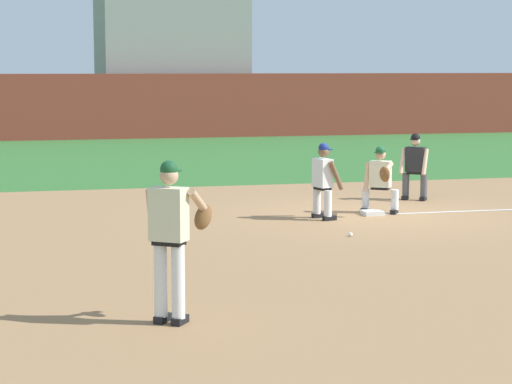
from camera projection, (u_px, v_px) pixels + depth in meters
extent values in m
plane|color=#336B2D|center=(372.00, 215.00, 19.52)|extent=(160.00, 160.00, 0.00)
cube|color=#9E754C|center=(298.00, 255.00, 15.40)|extent=(18.00, 18.00, 0.01)
cube|color=white|center=(372.00, 213.00, 19.52)|extent=(0.38, 0.38, 0.09)
sphere|color=white|center=(351.00, 235.00, 17.06)|extent=(0.07, 0.07, 0.07)
cube|color=black|center=(163.00, 319.00, 11.35)|extent=(0.24, 0.28, 0.09)
cylinder|color=white|center=(161.00, 280.00, 11.25)|extent=(0.15, 0.15, 0.84)
cube|color=black|center=(180.00, 320.00, 11.27)|extent=(0.24, 0.28, 0.09)
cylinder|color=white|center=(178.00, 282.00, 11.17)|extent=(0.15, 0.15, 0.84)
cube|color=black|center=(169.00, 242.00, 11.16)|extent=(0.39, 0.36, 0.06)
cube|color=beige|center=(169.00, 214.00, 11.12)|extent=(0.47, 0.43, 0.60)
sphere|color=tan|center=(169.00, 176.00, 11.08)|extent=(0.21, 0.21, 0.21)
sphere|color=#194C28|center=(169.00, 169.00, 11.07)|extent=(0.20, 0.20, 0.20)
cube|color=#194C28|center=(173.00, 171.00, 11.16)|extent=(0.20, 0.19, 0.02)
cylinder|color=tan|center=(152.00, 214.00, 11.28)|extent=(0.18, 0.21, 0.59)
cylinder|color=tan|center=(200.00, 204.00, 11.29)|extent=(0.38, 0.48, 0.41)
ellipsoid|color=brown|center=(203.00, 217.00, 11.39)|extent=(0.34, 0.36, 0.34)
cube|color=black|center=(394.00, 212.00, 19.66)|extent=(0.24, 0.28, 0.09)
cylinder|color=white|center=(395.00, 200.00, 19.67)|extent=(0.15, 0.15, 0.40)
cube|color=black|center=(365.00, 210.00, 19.88)|extent=(0.24, 0.28, 0.09)
cylinder|color=white|center=(365.00, 198.00, 19.89)|extent=(0.15, 0.15, 0.40)
cube|color=black|center=(380.00, 188.00, 19.75)|extent=(0.39, 0.36, 0.06)
cube|color=beige|center=(380.00, 174.00, 19.72)|extent=(0.47, 0.43, 0.52)
sphere|color=tan|center=(380.00, 154.00, 19.65)|extent=(0.21, 0.21, 0.21)
sphere|color=#194C28|center=(380.00, 151.00, 19.64)|extent=(0.20, 0.20, 0.20)
cube|color=#194C28|center=(379.00, 153.00, 19.56)|extent=(0.20, 0.19, 0.02)
cylinder|color=tan|center=(388.00, 169.00, 19.22)|extent=(0.41, 0.53, 0.24)
cylinder|color=tan|center=(367.00, 177.00, 19.73)|extent=(0.21, 0.25, 0.58)
ellipsoid|color=brown|center=(385.00, 174.00, 19.04)|extent=(0.29, 0.29, 0.35)
cube|color=black|center=(319.00, 215.00, 19.18)|extent=(0.28, 0.17, 0.09)
cylinder|color=white|center=(317.00, 201.00, 19.13)|extent=(0.15, 0.15, 0.50)
cube|color=black|center=(330.00, 218.00, 18.83)|extent=(0.28, 0.17, 0.09)
cylinder|color=white|center=(328.00, 203.00, 18.77)|extent=(0.15, 0.15, 0.50)
cube|color=black|center=(322.00, 188.00, 18.92)|extent=(0.28, 0.38, 0.06)
cube|color=white|center=(323.00, 173.00, 18.88)|extent=(0.33, 0.45, 0.54)
sphere|color=brown|center=(324.00, 152.00, 18.84)|extent=(0.21, 0.21, 0.21)
sphere|color=navy|center=(324.00, 148.00, 18.83)|extent=(0.20, 0.20, 0.20)
cube|color=navy|center=(328.00, 149.00, 18.88)|extent=(0.15, 0.19, 0.02)
cylinder|color=brown|center=(322.00, 173.00, 19.17)|extent=(0.34, 0.17, 0.56)
cylinder|color=brown|center=(336.00, 176.00, 18.73)|extent=(0.34, 0.17, 0.56)
cube|color=black|center=(423.00, 199.00, 21.61)|extent=(0.24, 0.27, 0.09)
cylinder|color=#515154|center=(424.00, 185.00, 21.61)|extent=(0.15, 0.15, 0.50)
cube|color=black|center=(405.00, 198.00, 21.76)|extent=(0.24, 0.27, 0.09)
cylinder|color=#515154|center=(406.00, 185.00, 21.76)|extent=(0.15, 0.15, 0.50)
cube|color=black|center=(415.00, 173.00, 21.65)|extent=(0.39, 0.36, 0.06)
cube|color=#232326|center=(415.00, 159.00, 21.62)|extent=(0.46, 0.43, 0.54)
sphere|color=#DBB28E|center=(415.00, 141.00, 21.55)|extent=(0.21, 0.21, 0.21)
sphere|color=black|center=(416.00, 138.00, 21.54)|extent=(0.20, 0.20, 0.20)
cube|color=black|center=(414.00, 139.00, 21.46)|extent=(0.20, 0.19, 0.02)
cylinder|color=#DBB28E|center=(425.00, 162.00, 21.39)|extent=(0.27, 0.32, 0.56)
cylinder|color=#DBB28E|center=(402.00, 161.00, 21.58)|extent=(0.27, 0.32, 0.56)
cube|color=brown|center=(184.00, 106.00, 40.56)|extent=(48.00, 0.50, 2.60)
cube|color=gray|center=(169.00, 64.00, 43.96)|extent=(6.10, 5.90, 6.00)
cube|color=gray|center=(177.00, 70.00, 41.95)|extent=(5.70, 0.85, 0.06)
cube|color=maroon|center=(121.00, 65.00, 41.22)|extent=(0.47, 0.20, 0.44)
cube|color=maroon|center=(136.00, 65.00, 41.36)|extent=(0.47, 0.20, 0.44)
cube|color=maroon|center=(150.00, 65.00, 41.50)|extent=(0.47, 0.20, 0.44)
cube|color=maroon|center=(164.00, 65.00, 41.64)|extent=(0.47, 0.20, 0.44)
cube|color=maroon|center=(178.00, 65.00, 41.77)|extent=(0.47, 0.20, 0.44)
cube|color=maroon|center=(191.00, 65.00, 41.91)|extent=(0.47, 0.20, 0.44)
cube|color=maroon|center=(205.00, 65.00, 42.05)|extent=(0.47, 0.20, 0.44)
cube|color=maroon|center=(219.00, 65.00, 42.19)|extent=(0.47, 0.20, 0.44)
cube|color=maroon|center=(232.00, 65.00, 42.33)|extent=(0.47, 0.20, 0.44)
cube|color=gray|center=(174.00, 57.00, 42.70)|extent=(5.70, 0.85, 0.06)
cube|color=maroon|center=(119.00, 52.00, 41.97)|extent=(0.47, 0.20, 0.44)
cube|color=maroon|center=(133.00, 52.00, 42.11)|extent=(0.47, 0.20, 0.44)
cube|color=maroon|center=(147.00, 52.00, 42.25)|extent=(0.47, 0.20, 0.44)
cube|color=maroon|center=(161.00, 52.00, 42.39)|extent=(0.47, 0.20, 0.44)
cube|color=maroon|center=(174.00, 52.00, 42.52)|extent=(0.47, 0.20, 0.44)
cube|color=maroon|center=(188.00, 52.00, 42.66)|extent=(0.47, 0.20, 0.44)
cube|color=maroon|center=(201.00, 52.00, 42.80)|extent=(0.47, 0.20, 0.44)
cube|color=maroon|center=(215.00, 52.00, 42.94)|extent=(0.47, 0.20, 0.44)
cube|color=maroon|center=(228.00, 52.00, 43.08)|extent=(0.47, 0.20, 0.44)
cube|color=gray|center=(171.00, 45.00, 43.45)|extent=(5.70, 0.85, 0.06)
cube|color=maroon|center=(117.00, 39.00, 42.72)|extent=(0.47, 0.20, 0.44)
cube|color=maroon|center=(130.00, 39.00, 42.86)|extent=(0.47, 0.20, 0.44)
cube|color=maroon|center=(144.00, 39.00, 43.00)|extent=(0.47, 0.20, 0.44)
cube|color=maroon|center=(158.00, 40.00, 43.14)|extent=(0.47, 0.20, 0.44)
cube|color=maroon|center=(171.00, 40.00, 43.28)|extent=(0.47, 0.20, 0.44)
cube|color=maroon|center=(184.00, 40.00, 43.41)|extent=(0.47, 0.20, 0.44)
cube|color=maroon|center=(198.00, 40.00, 43.55)|extent=(0.47, 0.20, 0.44)
cube|color=maroon|center=(211.00, 40.00, 43.69)|extent=(0.47, 0.20, 0.44)
cube|color=maroon|center=(224.00, 40.00, 43.83)|extent=(0.47, 0.20, 0.44)
cube|color=gray|center=(167.00, 32.00, 44.20)|extent=(5.70, 0.85, 0.06)
cube|color=maroon|center=(114.00, 27.00, 43.47)|extent=(0.47, 0.20, 0.44)
cube|color=maroon|center=(128.00, 27.00, 43.61)|extent=(0.47, 0.20, 0.44)
cube|color=maroon|center=(141.00, 27.00, 43.75)|extent=(0.47, 0.20, 0.44)
cube|color=maroon|center=(155.00, 27.00, 43.89)|extent=(0.47, 0.20, 0.44)
cube|color=maroon|center=(168.00, 28.00, 44.03)|extent=(0.47, 0.20, 0.44)
cube|color=maroon|center=(181.00, 28.00, 44.16)|extent=(0.47, 0.20, 0.44)
cube|color=maroon|center=(194.00, 28.00, 44.30)|extent=(0.47, 0.20, 0.44)
cube|color=maroon|center=(207.00, 28.00, 44.44)|extent=(0.47, 0.20, 0.44)
cube|color=maroon|center=(220.00, 28.00, 44.58)|extent=(0.47, 0.20, 0.44)
cube|color=gray|center=(165.00, 21.00, 44.95)|extent=(5.70, 0.85, 0.06)
cube|color=maroon|center=(112.00, 15.00, 44.22)|extent=(0.47, 0.20, 0.44)
cube|color=maroon|center=(126.00, 15.00, 44.36)|extent=(0.47, 0.20, 0.44)
cube|color=maroon|center=(139.00, 16.00, 44.50)|extent=(0.47, 0.20, 0.44)
cube|color=maroon|center=(152.00, 16.00, 44.64)|extent=(0.47, 0.20, 0.44)
cube|color=maroon|center=(165.00, 16.00, 44.78)|extent=(0.47, 0.20, 0.44)
cube|color=maroon|center=(178.00, 16.00, 44.91)|extent=(0.47, 0.20, 0.44)
cube|color=maroon|center=(191.00, 16.00, 45.05)|extent=(0.47, 0.20, 0.44)
cube|color=maroon|center=(204.00, 16.00, 45.19)|extent=(0.47, 0.20, 0.44)
cube|color=maroon|center=(216.00, 16.00, 45.33)|extent=(0.47, 0.20, 0.44)
cube|color=gray|center=(162.00, 9.00, 45.70)|extent=(5.70, 0.85, 0.06)
cube|color=maroon|center=(110.00, 4.00, 44.97)|extent=(0.47, 0.20, 0.44)
cube|color=maroon|center=(123.00, 4.00, 45.11)|extent=(0.47, 0.20, 0.44)
cube|color=maroon|center=(136.00, 4.00, 45.25)|extent=(0.47, 0.20, 0.44)
cube|color=maroon|center=(149.00, 4.00, 45.39)|extent=(0.47, 0.20, 0.44)
cube|color=maroon|center=(162.00, 5.00, 45.53)|extent=(0.47, 0.20, 0.44)
cube|color=maroon|center=(175.00, 5.00, 45.66)|extent=(0.47, 0.20, 0.44)
cube|color=maroon|center=(187.00, 5.00, 45.80)|extent=(0.47, 0.20, 0.44)
cube|color=maroon|center=(200.00, 5.00, 45.94)|extent=(0.47, 0.20, 0.44)
cube|color=maroon|center=(213.00, 5.00, 46.08)|extent=(0.47, 0.20, 0.44)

